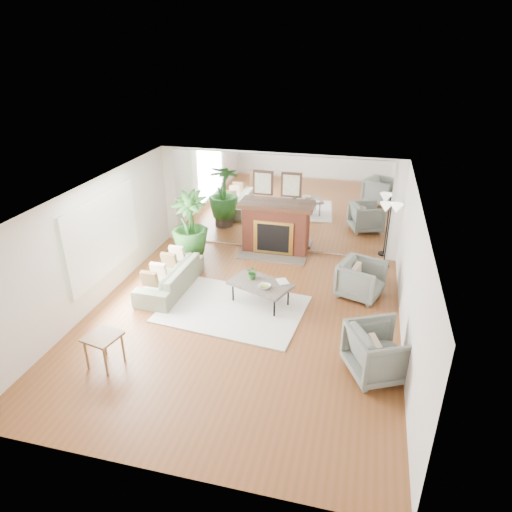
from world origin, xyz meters
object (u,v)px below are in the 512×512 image
(coffee_table, at_px, (260,285))
(sofa, at_px, (170,277))
(side_table, at_px, (103,341))
(armchair_front, at_px, (380,352))
(fireplace, at_px, (275,228))
(potted_ficus, at_px, (190,226))
(floor_lamp, at_px, (390,213))
(armchair_back, at_px, (361,279))

(coffee_table, height_order, sofa, sofa)
(side_table, bearing_deg, sofa, 90.00)
(armchair_front, relative_size, side_table, 1.55)
(fireplace, relative_size, potted_ficus, 1.14)
(fireplace, distance_m, side_table, 5.35)
(sofa, height_order, potted_ficus, potted_ficus)
(potted_ficus, bearing_deg, side_table, -89.81)
(fireplace, relative_size, sofa, 1.03)
(sofa, xyz_separation_m, side_table, (-0.00, -2.65, 0.20))
(potted_ficus, height_order, floor_lamp, potted_ficus)
(sofa, bearing_deg, coffee_table, 87.92)
(side_table, bearing_deg, potted_ficus, 90.19)
(side_table, relative_size, floor_lamp, 0.38)
(side_table, xyz_separation_m, floor_lamp, (4.50, 4.88, 0.87))
(coffee_table, distance_m, armchair_back, 2.13)
(side_table, relative_size, potted_ficus, 0.34)
(coffee_table, bearing_deg, armchair_front, -35.00)
(coffee_table, relative_size, potted_ficus, 0.78)
(armchair_back, relative_size, floor_lamp, 0.54)
(fireplace, height_order, potted_ficus, fireplace)
(sofa, bearing_deg, armchair_front, 69.71)
(armchair_front, xyz_separation_m, potted_ficus, (-4.40, 3.08, 0.53))
(coffee_table, xyz_separation_m, side_table, (-2.03, -2.51, 0.04))
(coffee_table, xyz_separation_m, potted_ficus, (-2.05, 1.43, 0.51))
(sofa, bearing_deg, side_table, 1.85)
(coffee_table, bearing_deg, floor_lamp, 43.80)
(side_table, bearing_deg, coffee_table, 50.99)
(side_table, distance_m, potted_ficus, 3.97)
(armchair_back, distance_m, armchair_front, 2.50)
(sofa, distance_m, armchair_back, 4.06)
(fireplace, distance_m, sofa, 3.01)
(fireplace, bearing_deg, side_table, -109.67)
(potted_ficus, bearing_deg, coffee_table, -35.02)
(sofa, xyz_separation_m, potted_ficus, (-0.01, 1.30, 0.67))
(armchair_front, distance_m, side_table, 4.47)
(coffee_table, xyz_separation_m, floor_lamp, (2.47, 2.36, 0.91))
(armchair_back, distance_m, floor_lamp, 1.88)
(fireplace, height_order, side_table, fireplace)
(sofa, bearing_deg, armchair_back, 101.55)
(sofa, bearing_deg, potted_ficus, -177.57)
(side_table, height_order, floor_lamp, floor_lamp)
(floor_lamp, bearing_deg, potted_ficus, -168.37)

